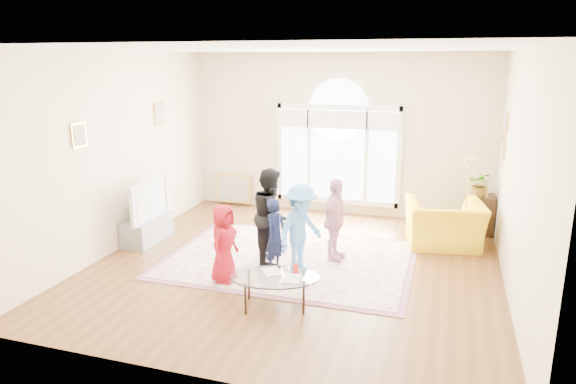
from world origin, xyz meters
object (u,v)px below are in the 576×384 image
(armchair, at_px, (444,224))
(coffee_table, at_px, (275,278))
(television, at_px, (146,199))
(tv_console, at_px, (147,229))
(area_rug, at_px, (290,259))

(armchair, bearing_deg, coffee_table, 44.62)
(television, xyz_separation_m, armchair, (4.88, 1.26, -0.37))
(tv_console, xyz_separation_m, television, (0.01, 0.00, 0.55))
(area_rug, distance_m, armchair, 2.68)
(area_rug, distance_m, tv_console, 2.61)
(television, distance_m, armchair, 5.05)
(television, bearing_deg, armchair, 14.46)
(tv_console, distance_m, television, 0.55)
(television, height_order, armchair, television)
(area_rug, relative_size, armchair, 2.99)
(tv_console, xyz_separation_m, armchair, (4.89, 1.26, 0.18))
(television, bearing_deg, coffee_table, -29.73)
(coffee_table, bearing_deg, television, 134.42)
(area_rug, distance_m, television, 2.70)
(armchair, bearing_deg, tv_console, 3.32)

